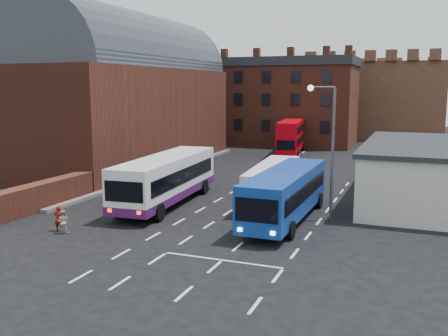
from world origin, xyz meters
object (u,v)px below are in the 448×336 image
(bus_white_inbound, at_px, (273,181))
(bus_red_double, at_px, (291,136))
(bus_white_outbound, at_px, (167,176))
(pedestrian_red, at_px, (59,218))
(pedestrian_beige, at_px, (63,222))
(street_lamp, at_px, (328,140))
(bus_blue, at_px, (286,191))

(bus_white_inbound, xyz_separation_m, bus_red_double, (-5.11, 25.98, 0.57))
(bus_white_outbound, height_order, pedestrian_red, bus_white_outbound)
(bus_white_outbound, bearing_deg, pedestrian_beige, -108.32)
(bus_white_outbound, bearing_deg, street_lamp, -5.69)
(street_lamp, xyz_separation_m, pedestrian_beige, (-13.36, -8.19, -4.34))
(bus_blue, bearing_deg, street_lamp, -156.41)
(pedestrian_red, relative_size, pedestrian_beige, 1.11)
(bus_blue, xyz_separation_m, street_lamp, (2.32, 0.98, 3.17))
(bus_red_double, relative_size, pedestrian_beige, 7.86)
(bus_red_double, bearing_deg, bus_white_inbound, 93.72)
(bus_blue, bearing_deg, bus_red_double, -76.07)
(bus_white_outbound, distance_m, street_lamp, 11.63)
(bus_red_double, xyz_separation_m, pedestrian_beige, (-3.90, -37.50, -1.52))
(pedestrian_beige, bearing_deg, street_lamp, -170.41)
(pedestrian_beige, bearing_deg, bus_white_outbound, -126.02)
(pedestrian_red, bearing_deg, street_lamp, -177.96)
(bus_red_double, bearing_deg, bus_blue, 95.85)
(bus_blue, bearing_deg, pedestrian_beige, 33.79)
(bus_white_inbound, bearing_deg, bus_red_double, -83.76)
(bus_red_double, xyz_separation_m, street_lamp, (9.46, -29.31, 2.82))
(bus_white_outbound, distance_m, bus_blue, 9.00)
(bus_white_outbound, relative_size, street_lamp, 1.51)
(pedestrian_red, height_order, pedestrian_beige, pedestrian_red)
(street_lamp, height_order, pedestrian_red, street_lamp)
(bus_white_outbound, distance_m, bus_white_inbound, 7.54)
(pedestrian_red, distance_m, pedestrian_beige, 0.56)
(street_lamp, relative_size, pedestrian_red, 5.59)
(bus_white_inbound, bearing_deg, street_lamp, 137.65)
(bus_red_double, xyz_separation_m, pedestrian_red, (-4.40, -37.26, -1.45))
(bus_white_outbound, relative_size, pedestrian_red, 8.46)
(bus_blue, bearing_deg, bus_white_inbound, -64.16)
(bus_white_outbound, height_order, bus_blue, bus_white_outbound)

